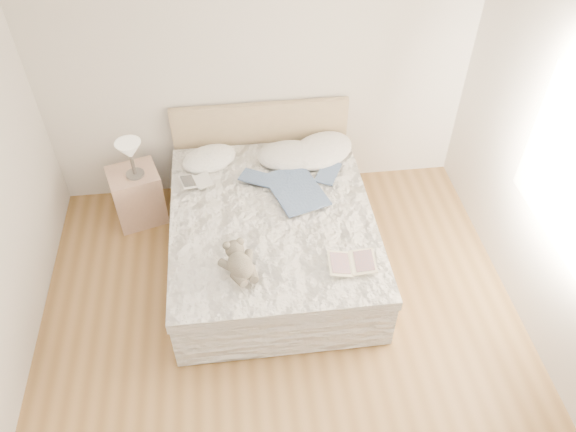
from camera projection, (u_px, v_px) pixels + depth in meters
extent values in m
cube|color=brown|center=(288.00, 367.00, 4.39)|extent=(4.00, 4.50, 0.00)
cube|color=white|center=(287.00, 47.00, 2.50)|extent=(4.00, 4.50, 0.00)
cube|color=beige|center=(258.00, 67.00, 5.05)|extent=(4.00, 0.02, 2.70)
cube|color=white|center=(576.00, 181.00, 3.76)|extent=(0.02, 1.30, 1.10)
cube|color=tan|center=(273.00, 250.00, 5.13)|extent=(1.68, 2.08, 0.20)
cube|color=silver|center=(272.00, 231.00, 4.96)|extent=(1.60, 2.00, 0.30)
cube|color=silver|center=(272.00, 220.00, 4.79)|extent=(1.72, 2.05, 0.10)
cube|color=tan|center=(261.00, 147.00, 5.60)|extent=(1.70, 0.06, 1.00)
cube|color=tan|center=(137.00, 195.00, 5.40)|extent=(0.54, 0.51, 0.56)
cylinder|color=#504B46|center=(135.00, 174.00, 5.18)|extent=(0.17, 0.17, 0.02)
cylinder|color=#3F3935|center=(133.00, 163.00, 5.09)|extent=(0.03, 0.03, 0.23)
cone|color=#F0E5CA|center=(129.00, 150.00, 4.99)|extent=(0.28, 0.28, 0.17)
ellipsoid|color=white|center=(209.00, 159.00, 5.24)|extent=(0.63, 0.55, 0.16)
ellipsoid|color=silver|center=(289.00, 155.00, 5.27)|extent=(0.61, 0.43, 0.18)
ellipsoid|color=white|center=(321.00, 151.00, 5.32)|extent=(0.82, 0.77, 0.20)
cube|color=white|center=(196.00, 182.00, 5.01)|extent=(0.33, 0.27, 0.02)
cube|color=#FFF6CA|center=(352.00, 263.00, 4.32)|extent=(0.40, 0.28, 0.02)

